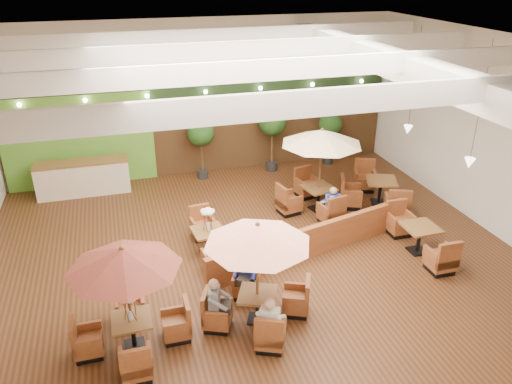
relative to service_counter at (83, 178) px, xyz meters
name	(u,v)px	position (x,y,z in m)	size (l,w,h in m)	color
room	(247,109)	(4.65, -3.88, 3.05)	(14.04, 14.00, 5.52)	#381E0F
service_counter	(83,178)	(0.00, 0.00, 0.00)	(3.00, 0.75, 1.18)	beige
booth_divider	(314,241)	(5.97, -5.81, -0.14)	(6.43, 0.18, 0.89)	brown
table_0	(126,280)	(1.09, -8.01, 1.06)	(2.34, 2.34, 2.42)	brown
table_1	(258,255)	(3.75, -7.94, 1.10)	(2.57, 2.57, 2.46)	brown
table_2	(319,152)	(7.06, -3.31, 1.36)	(2.61, 2.73, 2.70)	brown
table_3	(209,238)	(3.28, -4.95, -0.09)	(0.91, 2.51, 1.51)	brown
table_4	(419,239)	(8.75, -6.44, -0.21)	(0.88, 2.61, 0.98)	brown
table_5	(371,193)	(8.92, -3.45, -0.19)	(2.11, 3.00, 1.05)	brown
topiary_0	(201,135)	(4.09, 0.20, 1.06)	(0.95, 0.95, 2.20)	black
topiary_1	(272,124)	(6.73, 0.20, 1.22)	(1.04, 1.04, 2.42)	black
topiary_2	(330,126)	(9.03, 0.20, 0.94)	(0.88, 0.88, 2.05)	black
diner_0	(270,318)	(3.75, -8.83, 0.17)	(0.45, 0.44, 0.79)	silver
diner_1	(246,270)	(3.75, -7.04, 0.16)	(0.44, 0.42, 0.76)	#2638A8
diner_2	(217,299)	(2.85, -7.94, 0.17)	(0.40, 0.43, 0.78)	slate
diner_3	(332,201)	(7.13, -4.30, 0.16)	(0.37, 0.30, 0.75)	#2638A8
diner_4	(332,201)	(7.13, -4.30, 0.16)	(0.40, 0.36, 0.75)	silver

